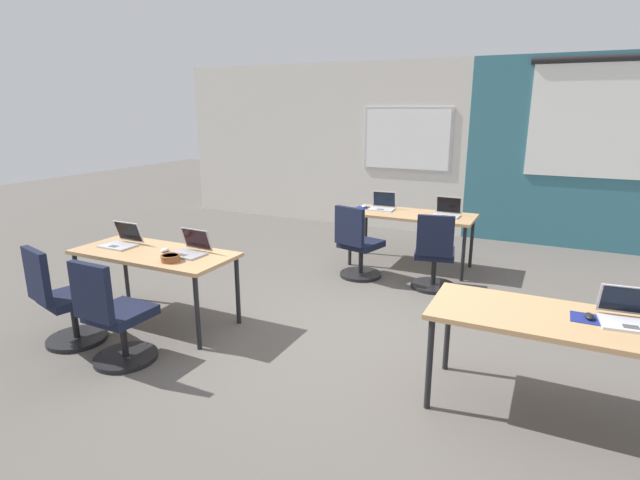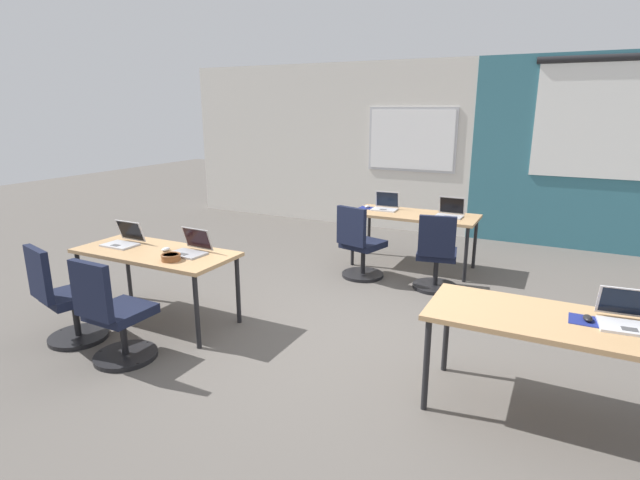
# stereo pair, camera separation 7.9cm
# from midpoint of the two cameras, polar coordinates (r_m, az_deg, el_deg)

# --- Properties ---
(ground_plane) EXTENTS (24.00, 24.00, 0.00)m
(ground_plane) POSITION_cam_midpoint_polar(r_m,az_deg,el_deg) (4.79, 2.44, -10.39)
(ground_plane) COLOR #56514C
(back_wall_assembly) EXTENTS (10.00, 0.27, 2.80)m
(back_wall_assembly) POSITION_cam_midpoint_polar(r_m,az_deg,el_deg) (8.36, 14.59, 10.18)
(back_wall_assembly) COLOR silver
(back_wall_assembly) RESTS_ON ground
(desk_near_left) EXTENTS (1.60, 0.70, 0.72)m
(desk_near_left) POSITION_cam_midpoint_polar(r_m,az_deg,el_deg) (5.02, -19.01, -1.92)
(desk_near_left) COLOR tan
(desk_near_left) RESTS_ON ground
(desk_near_right) EXTENTS (1.60, 0.70, 0.72)m
(desk_near_right) POSITION_cam_midpoint_polar(r_m,az_deg,el_deg) (3.65, 24.81, -8.91)
(desk_near_right) COLOR tan
(desk_near_right) RESTS_ON ground
(desk_far_center) EXTENTS (1.60, 0.70, 0.72)m
(desk_far_center) POSITION_cam_midpoint_polar(r_m,az_deg,el_deg) (6.56, 10.19, 2.54)
(desk_far_center) COLOR tan
(desk_far_center) RESTS_ON ground
(laptop_far_right) EXTENTS (0.33, 0.27, 0.24)m
(laptop_far_right) POSITION_cam_midpoint_polar(r_m,az_deg,el_deg) (6.47, 14.11, 3.16)
(laptop_far_right) COLOR #B7B7BC
(laptop_far_right) RESTS_ON desk_far_center
(chair_far_right) EXTENTS (0.52, 0.57, 0.92)m
(chair_far_right) POSITION_cam_midpoint_polar(r_m,az_deg,el_deg) (5.81, 12.69, -2.10)
(chair_far_right) COLOR black
(chair_far_right) RESTS_ON ground
(laptop_near_left_end) EXTENTS (0.33, 0.30, 0.23)m
(laptop_near_left_end) POSITION_cam_midpoint_polar(r_m,az_deg,el_deg) (5.32, -22.33, -0.09)
(laptop_near_left_end) COLOR #B7B7BC
(laptop_near_left_end) RESTS_ON desk_near_left
(chair_near_left_end) EXTENTS (0.54, 0.59, 0.92)m
(chair_near_left_end) POSITION_cam_midpoint_polar(r_m,az_deg,el_deg) (4.95, -27.87, -6.60)
(chair_near_left_end) COLOR black
(chair_near_left_end) RESTS_ON ground
(laptop_near_left_inner) EXTENTS (0.34, 0.32, 0.23)m
(laptop_near_left_inner) POSITION_cam_midpoint_polar(r_m,az_deg,el_deg) (4.81, -15.24, -1.01)
(laptop_near_left_inner) COLOR #9E9EA3
(laptop_near_left_inner) RESTS_ON desk_near_left
(mouse_near_left_inner) EXTENTS (0.06, 0.10, 0.03)m
(mouse_near_left_inner) POSITION_cam_midpoint_polar(r_m,az_deg,el_deg) (4.97, -17.94, -1.10)
(mouse_near_left_inner) COLOR silver
(mouse_near_left_inner) RESTS_ON desk_near_left
(chair_near_left_inner) EXTENTS (0.52, 0.54, 0.92)m
(chair_near_left_inner) POSITION_cam_midpoint_polar(r_m,az_deg,el_deg) (4.41, -23.12, -8.64)
(chair_near_left_inner) COLOR black
(chair_near_left_inner) RESTS_ON ground
(laptop_near_right_end) EXTENTS (0.36, 0.34, 0.23)m
(laptop_near_right_end) POSITION_cam_midpoint_polar(r_m,az_deg,el_deg) (3.73, 31.52, -7.49)
(laptop_near_right_end) COLOR silver
(laptop_near_right_end) RESTS_ON desk_near_right
(mousepad_near_right_end) EXTENTS (0.22, 0.19, 0.00)m
(mousepad_near_right_end) POSITION_cam_midpoint_polar(r_m,az_deg,el_deg) (3.69, 28.09, -8.04)
(mousepad_near_right_end) COLOR navy
(mousepad_near_right_end) RESTS_ON desk_near_right
(mouse_near_right_end) EXTENTS (0.07, 0.11, 0.03)m
(mouse_near_right_end) POSITION_cam_midpoint_polar(r_m,az_deg,el_deg) (3.68, 28.12, -7.76)
(mouse_near_right_end) COLOR black
(mouse_near_right_end) RESTS_ON mousepad_near_right_end
(laptop_far_left) EXTENTS (0.35, 0.29, 0.24)m
(laptop_far_left) POSITION_cam_midpoint_polar(r_m,az_deg,el_deg) (6.73, 6.89, 3.96)
(laptop_far_left) COLOR silver
(laptop_far_left) RESTS_ON desk_far_center
(mousepad_far_left) EXTENTS (0.22, 0.19, 0.00)m
(mousepad_far_left) POSITION_cam_midpoint_polar(r_m,az_deg,el_deg) (6.82, 4.80, 3.74)
(mousepad_far_left) COLOR navy
(mousepad_far_left) RESTS_ON desk_far_center
(mouse_far_left) EXTENTS (0.06, 0.10, 0.03)m
(mouse_far_left) POSITION_cam_midpoint_polar(r_m,az_deg,el_deg) (6.82, 4.80, 3.90)
(mouse_far_left) COLOR silver
(mouse_far_left) RESTS_ON mousepad_far_left
(chair_far_left) EXTENTS (0.54, 0.59, 0.92)m
(chair_far_left) POSITION_cam_midpoint_polar(r_m,az_deg,el_deg) (6.09, 4.01, -0.98)
(chair_far_left) COLOR black
(chair_far_left) RESTS_ON ground
(snack_bowl) EXTENTS (0.18, 0.18, 0.06)m
(snack_bowl) POSITION_cam_midpoint_polar(r_m,az_deg,el_deg) (4.64, -17.35, -1.95)
(snack_bowl) COLOR brown
(snack_bowl) RESTS_ON desk_near_left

